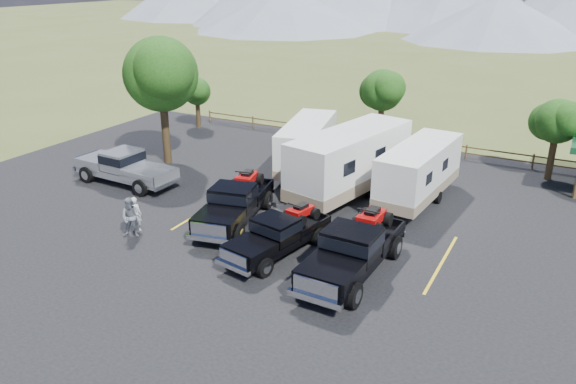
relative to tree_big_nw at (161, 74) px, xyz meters
The scene contains 17 objects.
ground 16.44m from the tree_big_nw, 35.73° to the right, with size 320.00×320.00×0.00m, color #475624.
asphalt_lot 14.99m from the tree_big_nw, 25.65° to the right, with size 44.00×34.00×0.04m, color black.
stall_lines 14.61m from the tree_big_nw, 21.83° to the right, with size 12.12×5.50×0.01m.
tree_big_nw is the anchor object (origin of this frame).
tree_ne_a 23.05m from the tree_big_nw, 20.37° to the left, with size 3.11×2.92×4.76m.
tree_north 14.61m from the tree_big_nw, 43.53° to the left, with size 3.46×3.24×5.25m.
tree_nw_small 9.15m from the tree_big_nw, 113.52° to the left, with size 2.59×2.43×3.85m.
rail_fence 18.06m from the tree_big_nw, 33.08° to the left, with size 36.12×0.12×1.00m.
rig_left 11.26m from the tree_big_nw, 32.42° to the right, with size 3.29×6.65×2.13m.
rig_center 14.92m from the tree_big_nw, 31.34° to the right, with size 2.83×5.85×1.87m.
rig_right 17.83m from the tree_big_nw, 25.65° to the right, with size 2.54×6.78×2.24m.
trailer_left 9.75m from the tree_big_nw, 17.45° to the left, with size 3.73×8.69×3.01m.
trailer_center 12.78m from the tree_big_nw, ahead, with size 4.30×10.29×3.56m.
trailer_right 16.24m from the tree_big_nw, ahead, with size 2.81×8.74×3.02m.
pickup_silver 6.15m from the tree_big_nw, 84.20° to the right, with size 6.55×2.50×1.94m.
person_a 11.06m from the tree_big_nw, 58.95° to the right, with size 0.62×0.40×1.69m, color silver.
person_b 11.60m from the tree_big_nw, 59.20° to the right, with size 0.92×0.71×1.88m, color slate.
Camera 1 is at (10.00, -17.20, 11.42)m, focal length 35.00 mm.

